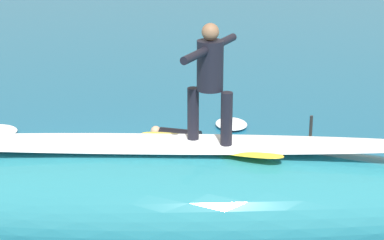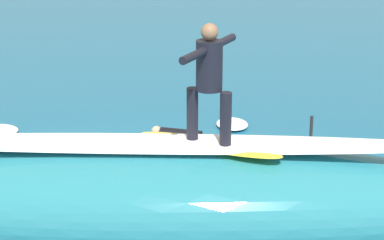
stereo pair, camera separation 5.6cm
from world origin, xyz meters
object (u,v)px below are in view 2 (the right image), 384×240
surfboard_riding (209,145)px  surfer_riding (209,75)px  buoy_marker (310,152)px  surfboard_paddling (181,145)px  surfer_paddling (187,137)px

surfboard_riding → surfer_riding: bearing=-147.9°
surfer_riding → buoy_marker: surfer_riding is taller
surfboard_paddling → buoy_marker: 2.63m
surfboard_riding → surfboard_paddling: 4.54m
surfboard_riding → surfer_riding: size_ratio=1.30×
surfer_riding → surfboard_paddling: surfer_riding is taller
surfboard_riding → buoy_marker: (-2.29, -3.00, -1.36)m
surfer_paddling → buoy_marker: buoy_marker is taller
surfboard_paddling → surfboard_riding: bearing=112.2°
surfer_riding → buoy_marker: 4.44m
surfboard_riding → buoy_marker: surfboard_riding is taller
surfboard_paddling → surfer_riding: bearing=112.2°
surfboard_paddling → buoy_marker: bearing=173.7°
surfboard_riding → surfer_riding: 0.98m
surfboard_riding → surfboard_paddling: size_ratio=0.97×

